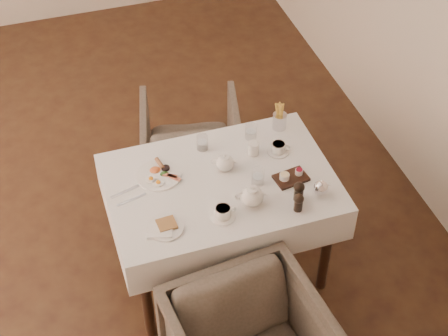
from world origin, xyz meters
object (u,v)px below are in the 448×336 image
(table, at_px, (221,196))
(teapot_centre, at_px, (225,162))
(armchair_far, at_px, (191,144))
(breakfast_plate, at_px, (159,174))

(table, relative_size, teapot_centre, 8.75)
(table, height_order, teapot_centre, teapot_centre)
(table, relative_size, armchair_far, 1.89)
(table, distance_m, breakfast_plate, 0.38)
(table, xyz_separation_m, breakfast_plate, (-0.32, 0.15, 0.13))
(armchair_far, bearing_deg, table, 99.25)
(table, height_order, armchair_far, table)
(breakfast_plate, xyz_separation_m, teapot_centre, (0.37, -0.07, 0.05))
(breakfast_plate, relative_size, teapot_centre, 1.75)
(table, distance_m, armchair_far, 0.91)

